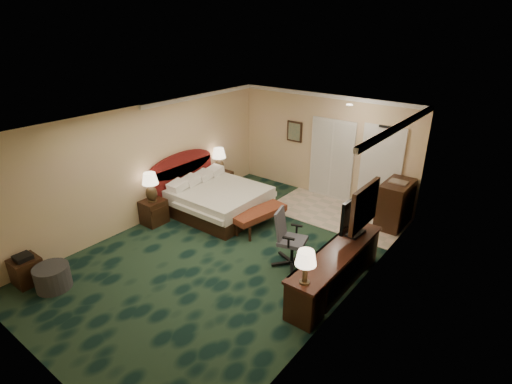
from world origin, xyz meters
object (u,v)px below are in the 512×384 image
Objects in this scene: desk_chair at (293,239)px; minibar at (395,204)px; lamp_near at (151,187)px; lamp_far at (219,161)px; bed at (220,201)px; nightstand_far at (222,182)px; tv at (356,215)px; side_table at (27,271)px; bed_bench at (259,219)px; desk at (336,269)px; ottoman at (53,277)px; nightstand_near at (154,212)px.

desk_chair reaches higher than minibar.
lamp_far is (-0.04, 2.31, -0.01)m from lamp_near.
bed is 1.69m from lamp_near.
nightstand_far is at bearing 130.21° from bed.
nightstand_far is 0.56× the size of tv.
side_table is (0.01, -5.22, -0.04)m from nightstand_far.
bed_bench is 0.52× the size of desk.
ottoman is 0.56m from side_table.
side_table is 0.46× the size of minibar.
tv is at bearing 92.85° from desk.
lamp_near reaches higher than bed_bench.
minibar is at bearing 36.72° from nightstand_near.
ottoman is 5.50m from tv.
side_table is at bearing -106.91° from bed_bench.
tv reaches higher than ottoman.
desk_chair is at bearing -19.28° from bed_bench.
desk is at bearing -23.11° from lamp_far.
desk reaches higher than nightstand_far.
desk is at bearing 36.17° from side_table.
ottoman is at bearing -83.66° from lamp_far.
nightstand_far is 1.14× the size of side_table.
nightstand_far is at bearing 90.13° from nightstand_near.
ottoman is at bearing -79.19° from lamp_near.
bed_bench is at bearing 63.40° from side_table.
bed is 1.91× the size of minibar.
lamp_near is at bearing -174.89° from desk.
side_table is at bearing -89.86° from nightstand_near.
tv reaches higher than minibar.
desk reaches higher than side_table.
lamp_far is at bearing -110.87° from nightstand_far.
lamp_far is 0.65× the size of minibar.
nightstand_far is at bearing 96.04° from ottoman.
lamp_near is 1.41× the size of side_table.
tv is 2.28m from minibar.
bed_bench is (2.07, 1.30, -0.69)m from lamp_near.
bed is 4.01m from ottoman.
lamp_far is 5.21m from side_table.
tv is (4.44, -1.19, 0.23)m from lamp_far.
nightstand_far is at bearing -167.81° from minibar.
bed_bench is 3.10m from minibar.
tv reaches higher than desk.
nightstand_near is 5.52m from minibar.
tv is at bearing 13.98° from nightstand_near.
minibar is (4.45, 1.01, -0.37)m from lamp_far.
bed_bench is (2.09, -1.06, -0.05)m from nightstand_far.
lamp_far is at bearing 164.23° from bed_bench.
bed_bench is 1.35× the size of tv.
desk_chair is (1.37, -0.76, 0.33)m from bed_bench.
bed reaches higher than side_table.
lamp_far is (-0.89, 0.97, 0.58)m from bed.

